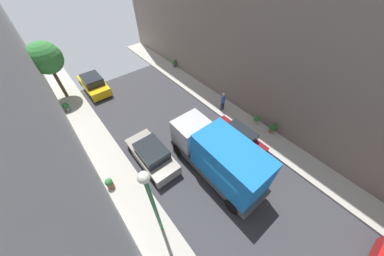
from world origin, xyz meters
name	(u,v)px	position (x,y,z in m)	size (l,w,h in m)	color
ground	(228,184)	(0.00, 0.00, 0.00)	(32.00, 32.00, 0.00)	#38383D
sidewalk_left	(160,241)	(-5.00, 0.00, 0.07)	(2.00, 44.00, 0.15)	#B7B2A8
sidewalk_right	(275,144)	(5.00, 0.00, 0.07)	(2.00, 44.00, 0.15)	#B7B2A8
parked_car_left_2	(152,155)	(-2.70, 4.42, 0.72)	(1.78, 4.20, 1.57)	gray
parked_car_left_3	(94,84)	(-2.70, 15.09, 0.72)	(1.78, 4.20, 1.57)	gold
parked_car_right_2	(237,138)	(2.70, 1.85, 0.72)	(1.78, 4.20, 1.57)	maroon
delivery_truck	(219,157)	(0.00, 1.03, 1.79)	(2.26, 6.60, 3.38)	#4C4C51
pedestrian	(223,101)	(4.65, 5.15, 1.07)	(0.40, 0.36, 1.72)	#2D334C
street_tree_0	(45,58)	(-5.18, 15.68, 3.86)	(2.57, 2.57, 5.03)	brown
potted_plant_0	(174,63)	(5.76, 13.73, 0.58)	(0.42, 0.42, 0.80)	slate
potted_plant_1	(66,107)	(-5.67, 13.39, 0.58)	(0.47, 0.47, 0.81)	slate
potted_plant_2	(109,183)	(-5.70, 4.38, 0.56)	(0.44, 0.44, 0.77)	brown
potted_plant_3	(273,128)	(5.67, 0.86, 0.61)	(0.51, 0.51, 0.81)	brown
potted_plant_4	(256,120)	(5.53, 2.24, 0.53)	(0.43, 0.43, 0.70)	#B2A899
lamp_post	(151,199)	(-4.60, 0.43, 3.77)	(0.44, 0.44, 5.51)	#26723F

